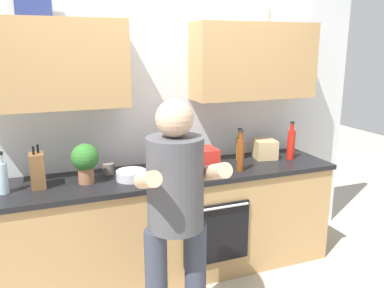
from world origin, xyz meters
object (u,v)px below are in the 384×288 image
bottle_hotsauce (291,143)px  grocery_bag_bread (265,149)px  person_standing (176,209)px  mixing_bowl (131,175)px  grocery_bag_crisps (201,160)px  cup_stoneware (109,169)px  cup_tea (214,155)px  knife_block (38,170)px  bottle_juice (173,163)px  potted_herb (85,160)px  bottle_water (2,177)px  bottle_vinegar (241,154)px  bottle_oil (240,147)px  cup_ceramic (188,159)px

bottle_hotsauce → grocery_bag_bread: (-0.21, 0.10, -0.06)m
person_standing → mixing_bowl: (-0.10, 0.78, -0.02)m
person_standing → grocery_bag_crisps: size_ratio=6.58×
person_standing → cup_stoneware: bearing=103.5°
cup_tea → knife_block: knife_block is taller
cup_stoneware → knife_block: size_ratio=0.28×
bottle_hotsauce → knife_block: bearing=179.5°
bottle_juice → knife_block: 1.01m
bottle_hotsauce → potted_herb: (-1.82, -0.00, 0.03)m
bottle_water → knife_block: size_ratio=0.95×
bottle_vinegar → mixing_bowl: bottle_vinegar is taller
bottle_water → bottle_juice: bottle_water is taller
mixing_bowl → grocery_bag_bread: size_ratio=1.21×
mixing_bowl → grocery_bag_crisps: size_ratio=0.94×
bottle_vinegar → grocery_bag_bread: bearing=33.1°
cup_stoneware → bottle_vinegar: bearing=-16.5°
bottle_oil → bottle_juice: size_ratio=1.14×
bottle_water → grocery_bag_bread: bottle_water is taller
cup_tea → bottle_oil: bearing=-12.3°
bottle_hotsauce → cup_stoneware: bearing=174.6°
bottle_juice → potted_herb: bearing=176.7°
cup_stoneware → grocery_bag_bread: 1.42m
bottle_vinegar → grocery_bag_crisps: 0.33m
person_standing → mixing_bowl: person_standing is taller
grocery_bag_crisps → cup_ceramic: bearing=96.7°
bottle_vinegar → bottle_hotsauce: size_ratio=0.99×
bottle_vinegar → cup_stoneware: 1.08m
cup_tea → bottle_hotsauce: bearing=-16.4°
person_standing → grocery_bag_bread: (1.18, 0.93, 0.03)m
cup_ceramic → cup_tea: size_ratio=0.80×
bottle_water → potted_herb: size_ratio=0.99×
bottle_oil → grocery_bag_bread: (0.24, -0.05, -0.03)m
bottle_juice → mixing_bowl: bottle_juice is taller
cup_stoneware → cup_ceramic: cup_stoneware is taller
bottle_juice → mixing_bowl: size_ratio=1.09×
person_standing → bottle_juice: (0.24, 0.79, 0.05)m
person_standing → cup_tea: (0.72, 1.03, 0.00)m
bottle_hotsauce → grocery_bag_crisps: size_ratio=1.41×
person_standing → mixing_bowl: 0.78m
knife_block → grocery_bag_crisps: knife_block is taller
person_standing → knife_block: 1.14m
bottle_juice → cup_ceramic: 0.31m
cup_ceramic → bottle_water: bearing=-172.2°
bottle_vinegar → grocery_bag_crisps: bottle_vinegar is taller
knife_block → cup_ceramic: bearing=7.5°
person_standing → bottle_vinegar: bearing=40.4°
bottle_oil → mixing_bowl: bottle_oil is taller
bottle_water → bottle_vinegar: size_ratio=0.87×
cup_tea → grocery_bag_crisps: (-0.23, -0.25, 0.04)m
bottle_vinegar → knife_block: (-1.56, 0.17, -0.02)m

